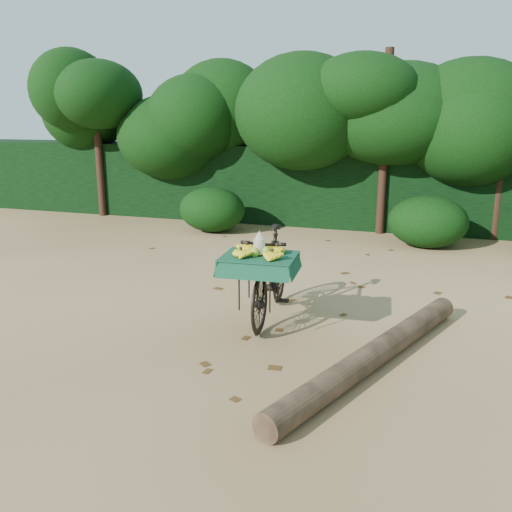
% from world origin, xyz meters
% --- Properties ---
extents(ground, '(80.00, 80.00, 0.00)m').
position_xyz_m(ground, '(0.00, 0.00, 0.00)').
color(ground, tan).
rests_on(ground, ground).
extents(vendor_bicycle, '(0.87, 1.93, 1.14)m').
position_xyz_m(vendor_bicycle, '(-0.25, -0.34, 0.58)').
color(vendor_bicycle, black).
rests_on(vendor_bicycle, ground).
extents(fallen_log, '(1.53, 3.42, 0.26)m').
position_xyz_m(fallen_log, '(1.17, -1.28, 0.13)').
color(fallen_log, brown).
rests_on(fallen_log, ground).
extents(hedge_backdrop, '(26.00, 1.80, 1.80)m').
position_xyz_m(hedge_backdrop, '(0.00, 6.30, 0.90)').
color(hedge_backdrop, black).
rests_on(hedge_backdrop, ground).
extents(tree_row, '(14.50, 2.00, 4.00)m').
position_xyz_m(tree_row, '(-0.65, 5.50, 2.00)').
color(tree_row, black).
rests_on(tree_row, ground).
extents(bush_clumps, '(8.80, 1.70, 0.90)m').
position_xyz_m(bush_clumps, '(0.50, 4.30, 0.45)').
color(bush_clumps, black).
rests_on(bush_clumps, ground).
extents(leaf_litter, '(7.00, 7.30, 0.01)m').
position_xyz_m(leaf_litter, '(0.00, 0.65, 0.01)').
color(leaf_litter, '#4B3114').
rests_on(leaf_litter, ground).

